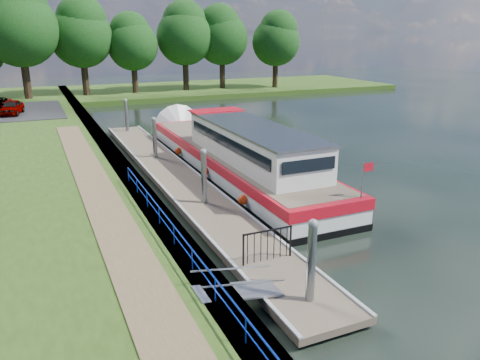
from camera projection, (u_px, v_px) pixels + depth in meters
name	position (u px, v px, depth m)	size (l,w,h in m)	color
ground	(300.00, 303.00, 14.25)	(160.00, 160.00, 0.00)	black
bank_edge	(122.00, 172.00, 26.20)	(1.10, 90.00, 0.78)	#473D2D
far_bank	(179.00, 90.00, 64.09)	(60.00, 18.00, 0.60)	#274413
footpath	(108.00, 212.00, 19.26)	(1.60, 40.00, 0.05)	brown
blue_fence	(182.00, 241.00, 15.39)	(0.04, 18.04, 0.72)	#0C2DBF
pontoon	(177.00, 180.00, 25.51)	(2.50, 30.00, 0.56)	brown
mooring_piles	(176.00, 161.00, 25.18)	(0.30, 27.30, 3.55)	gray
gangway	(238.00, 290.00, 13.77)	(2.58, 1.00, 0.92)	#A5A8AD
gate_panel	(268.00, 241.00, 15.82)	(1.85, 0.05, 1.15)	black
barge	(231.00, 154.00, 27.42)	(4.36, 21.15, 4.78)	black
horizon_trees	(70.00, 32.00, 53.60)	(54.38, 10.03, 12.87)	#332316
car_a	(12.00, 107.00, 41.87)	(1.51, 3.75, 1.28)	#999999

